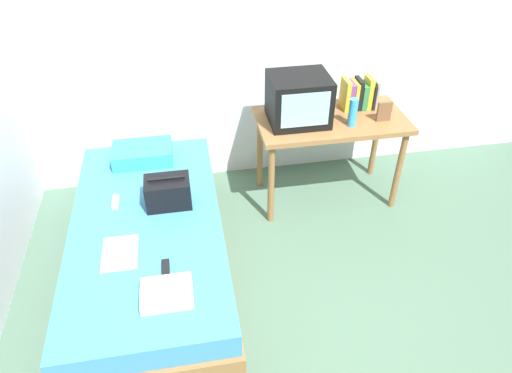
{
  "coord_description": "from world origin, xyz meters",
  "views": [
    {
      "loc": [
        -0.68,
        -1.58,
        2.52
      ],
      "look_at": [
        -0.23,
        0.97,
        0.54
      ],
      "focal_mm": 32.71,
      "sensor_mm": 36.0,
      "label": 1
    }
  ],
  "objects": [
    {
      "name": "remote_dark",
      "position": [
        -0.87,
        0.33,
        0.5
      ],
      "size": [
        0.04,
        0.16,
        0.02
      ],
      "primitive_type": "cube",
      "color": "black",
      "rests_on": "bed"
    },
    {
      "name": "water_bottle",
      "position": [
        0.56,
        1.32,
        0.86
      ],
      "size": [
        0.06,
        0.06,
        0.22
      ],
      "primitive_type": "cylinder",
      "color": "#3399DB",
      "rests_on": "desk"
    },
    {
      "name": "pillow",
      "position": [
        -1.01,
        1.52,
        0.55
      ],
      "size": [
        0.45,
        0.29,
        0.12
      ],
      "primitive_type": "cube",
      "color": "#33A8B7",
      "rests_on": "bed"
    },
    {
      "name": "remote_silver",
      "position": [
        -1.19,
        1.02,
        0.5
      ],
      "size": [
        0.04,
        0.14,
        0.02
      ],
      "primitive_type": "cube",
      "color": "#B7B7BC",
      "rests_on": "bed"
    },
    {
      "name": "wall_back",
      "position": [
        0.0,
        2.0,
        1.3
      ],
      "size": [
        5.2,
        0.1,
        2.6
      ],
      "primitive_type": "cube",
      "color": "silver",
      "rests_on": "ground"
    },
    {
      "name": "tv",
      "position": [
        0.18,
        1.46,
        0.94
      ],
      "size": [
        0.44,
        0.39,
        0.36
      ],
      "color": "black",
      "rests_on": "desk"
    },
    {
      "name": "book_row",
      "position": [
        0.71,
        1.59,
        0.87
      ],
      "size": [
        0.27,
        0.16,
        0.25
      ],
      "color": "gold",
      "rests_on": "desk"
    },
    {
      "name": "handbag",
      "position": [
        -0.83,
        0.95,
        0.59
      ],
      "size": [
        0.3,
        0.2,
        0.22
      ],
      "color": "black",
      "rests_on": "bed"
    },
    {
      "name": "magazine",
      "position": [
        -1.14,
        0.52,
        0.5
      ],
      "size": [
        0.21,
        0.29,
        0.01
      ],
      "primitive_type": "cube",
      "color": "white",
      "rests_on": "bed"
    },
    {
      "name": "bed",
      "position": [
        -0.99,
        0.79,
        0.24
      ],
      "size": [
        1.0,
        2.0,
        0.49
      ],
      "color": "olive",
      "rests_on": "ground"
    },
    {
      "name": "folded_towel",
      "position": [
        -0.87,
        0.14,
        0.52
      ],
      "size": [
        0.28,
        0.22,
        0.06
      ],
      "primitive_type": "cube",
      "color": "white",
      "rests_on": "bed"
    },
    {
      "name": "ground_plane",
      "position": [
        0.0,
        0.0,
        0.0
      ],
      "size": [
        8.0,
        8.0,
        0.0
      ],
      "primitive_type": "plane",
      "color": "#4C6B56"
    },
    {
      "name": "desk",
      "position": [
        0.45,
        1.45,
        0.66
      ],
      "size": [
        1.16,
        0.6,
        0.76
      ],
      "color": "olive",
      "rests_on": "ground"
    },
    {
      "name": "picture_frame",
      "position": [
        0.82,
        1.35,
        0.83
      ],
      "size": [
        0.11,
        0.02,
        0.16
      ],
      "primitive_type": "cube",
      "color": "brown",
      "rests_on": "desk"
    }
  ]
}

